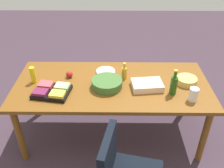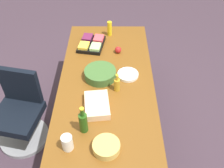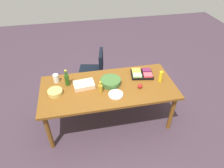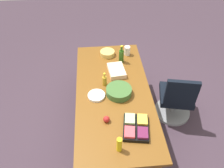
# 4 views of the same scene
# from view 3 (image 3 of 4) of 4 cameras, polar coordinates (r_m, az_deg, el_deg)

# --- Properties ---
(ground_plane) EXTENTS (10.00, 10.00, 0.00)m
(ground_plane) POSITION_cam_3_polar(r_m,az_deg,el_deg) (3.67, -0.94, -9.98)
(ground_plane) COLOR #40303C
(conference_table) EXTENTS (2.14, 0.97, 0.75)m
(conference_table) POSITION_cam_3_polar(r_m,az_deg,el_deg) (3.20, -1.07, -1.83)
(conference_table) COLOR brown
(conference_table) RESTS_ON ground
(office_chair) EXTENTS (0.57, 0.57, 0.87)m
(office_chair) POSITION_cam_3_polar(r_m,az_deg,el_deg) (4.15, -5.34, 2.61)
(office_chair) COLOR gray
(office_chair) RESTS_ON ground
(chip_bowl) EXTENTS (0.26, 0.26, 0.07)m
(chip_bowl) POSITION_cam_3_polar(r_m,az_deg,el_deg) (3.11, -16.02, -2.29)
(chip_bowl) COLOR #D5B359
(chip_bowl) RESTS_ON conference_table
(salad_bowl) EXTENTS (0.40, 0.40, 0.09)m
(salad_bowl) POSITION_cam_3_polar(r_m,az_deg,el_deg) (3.18, -0.39, 0.70)
(salad_bowl) COLOR #3F672F
(salad_bowl) RESTS_ON conference_table
(dressing_bottle) EXTENTS (0.07, 0.07, 0.20)m
(dressing_bottle) POSITION_cam_3_polar(r_m,az_deg,el_deg) (3.01, -3.31, -1.22)
(dressing_bottle) COLOR gold
(dressing_bottle) RESTS_ON conference_table
(mayo_jar) EXTENTS (0.11, 0.11, 0.14)m
(mayo_jar) POSITION_cam_3_polar(r_m,az_deg,el_deg) (3.33, -15.77, 1.58)
(mayo_jar) COLOR white
(mayo_jar) RESTS_ON conference_table
(apple_red) EXTENTS (0.08, 0.08, 0.08)m
(apple_red) POSITION_cam_3_polar(r_m,az_deg,el_deg) (3.14, 8.06, -0.55)
(apple_red) COLOR #AE211F
(apple_red) RESTS_ON conference_table
(paper_plate_stack) EXTENTS (0.26, 0.26, 0.03)m
(paper_plate_stack) POSITION_cam_3_polar(r_m,az_deg,el_deg) (2.99, 1.10, -3.03)
(paper_plate_stack) COLOR white
(paper_plate_stack) RESTS_ON conference_table
(sheet_cake) EXTENTS (0.34, 0.25, 0.07)m
(sheet_cake) POSITION_cam_3_polar(r_m,az_deg,el_deg) (3.16, -8.05, -0.23)
(sheet_cake) COLOR beige
(sheet_cake) RESTS_ON conference_table
(mustard_bottle) EXTENTS (0.07, 0.07, 0.19)m
(mustard_bottle) POSITION_cam_3_polar(r_m,az_deg,el_deg) (3.31, 13.81, 2.09)
(mustard_bottle) COLOR yellow
(mustard_bottle) RESTS_ON conference_table
(wine_bottle) EXTENTS (0.09, 0.09, 0.28)m
(wine_bottle) POSITION_cam_3_polar(r_m,az_deg,el_deg) (3.21, -12.82, 1.31)
(wine_bottle) COLOR #244F14
(wine_bottle) RESTS_ON conference_table
(fruit_platter) EXTENTS (0.40, 0.34, 0.07)m
(fruit_platter) POSITION_cam_3_polar(r_m,az_deg,el_deg) (3.42, 8.57, 2.92)
(fruit_platter) COLOR black
(fruit_platter) RESTS_ON conference_table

